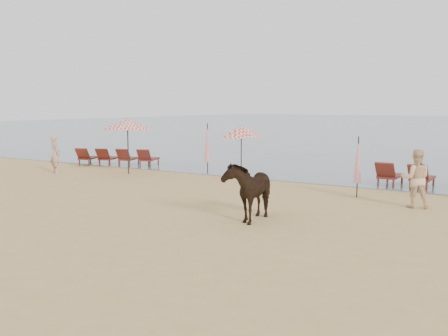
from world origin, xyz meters
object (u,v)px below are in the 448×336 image
object	(u,v)px
lounger_cluster_right	(405,176)
umbrella_open_left_a	(127,124)
lounger_cluster_left	(117,157)
cow	(249,190)
umbrella_open_left_b	(241,131)
beachgoer_right_a	(416,179)
umbrella_closed_left	(208,143)
umbrella_closed_right	(358,160)
beachgoer_left	(55,154)

from	to	relation	value
lounger_cluster_right	umbrella_open_left_a	xyz separation A→B (m)	(-11.26, -2.45, 1.75)
lounger_cluster_left	cow	world-z (taller)	cow
lounger_cluster_right	umbrella_open_left_b	distance (m)	7.06
cow	beachgoer_right_a	xyz separation A→B (m)	(3.48, 3.91, 0.07)
umbrella_closed_left	umbrella_closed_right	xyz separation A→B (m)	(7.26, -2.11, -0.15)
cow	umbrella_closed_right	bearing A→B (deg)	64.81
umbrella_closed_left	umbrella_closed_right	world-z (taller)	umbrella_closed_left
lounger_cluster_left	umbrella_closed_left	world-z (taller)	umbrella_closed_left
lounger_cluster_right	umbrella_closed_right	bearing A→B (deg)	-106.70
lounger_cluster_left	lounger_cluster_right	world-z (taller)	lounger_cluster_right
umbrella_open_left_a	umbrella_closed_right	size ratio (longest dim) A/B	1.22
umbrella_open_left_a	umbrella_closed_left	distance (m)	3.61
beachgoer_left	lounger_cluster_right	bearing A→B (deg)	-143.40
lounger_cluster_left	umbrella_open_left_b	xyz separation A→B (m)	(6.92, 0.41, 1.50)
lounger_cluster_right	umbrella_open_left_a	size ratio (longest dim) A/B	0.76
beachgoer_left	lounger_cluster_left	bearing A→B (deg)	-76.44
umbrella_open_left_b	umbrella_closed_left	world-z (taller)	umbrella_closed_left
lounger_cluster_right	umbrella_open_left_b	xyz separation A→B (m)	(-6.90, -0.01, 1.47)
umbrella_open_left_b	beachgoer_right_a	world-z (taller)	umbrella_open_left_b
lounger_cluster_right	beachgoer_left	world-z (taller)	beachgoer_left
lounger_cluster_left	umbrella_closed_right	world-z (taller)	umbrella_closed_right
umbrella_open_left_b	cow	size ratio (longest dim) A/B	1.18
umbrella_closed_right	beachgoer_left	size ratio (longest dim) A/B	1.16
umbrella_open_left_b	lounger_cluster_left	bearing A→B (deg)	175.40
lounger_cluster_left	beachgoer_left	xyz separation A→B (m)	(-0.48, -3.46, 0.44)
lounger_cluster_right	beachgoer_left	xyz separation A→B (m)	(-14.30, -3.88, 0.42)
umbrella_closed_left	beachgoer_left	bearing A→B (deg)	-152.66
umbrella_open_left_b	umbrella_closed_left	xyz separation A→B (m)	(-1.29, -0.72, -0.54)
umbrella_open_left_a	umbrella_closed_right	world-z (taller)	umbrella_open_left_a
umbrella_closed_right	lounger_cluster_left	bearing A→B (deg)	169.38
umbrella_open_left_a	cow	world-z (taller)	umbrella_open_left_a
beachgoer_left	beachgoer_right_a	distance (m)	15.32
beachgoer_left	cow	bearing A→B (deg)	-175.63
lounger_cluster_right	cow	xyz separation A→B (m)	(-2.46, -7.51, 0.34)
lounger_cluster_left	umbrella_open_left_b	size ratio (longest dim) A/B	1.89
umbrella_open_left_b	umbrella_closed_right	bearing A→B (deg)	-33.41
lounger_cluster_left	umbrella_closed_left	distance (m)	5.72
umbrella_closed_left	beachgoer_right_a	bearing A→B (deg)	-17.33
umbrella_closed_right	lounger_cluster_right	bearing A→B (deg)	71.67
umbrella_closed_left	umbrella_open_left_b	bearing A→B (deg)	29.00
umbrella_closed_right	umbrella_open_left_b	bearing A→B (deg)	154.62
umbrella_open_left_a	beachgoer_right_a	bearing A→B (deg)	-28.32
umbrella_open_left_a	umbrella_open_left_b	bearing A→B (deg)	6.29
lounger_cluster_left	beachgoer_right_a	world-z (taller)	beachgoer_right_a
umbrella_open_left_a	cow	bearing A→B (deg)	-52.90
umbrella_open_left_b	umbrella_closed_left	distance (m)	1.57
lounger_cluster_left	umbrella_open_left_a	size ratio (longest dim) A/B	1.71
umbrella_closed_right	beachgoer_right_a	world-z (taller)	umbrella_closed_right
umbrella_open_left_a	umbrella_closed_left	bearing A→B (deg)	6.40
cow	umbrella_open_left_b	bearing A→B (deg)	113.46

